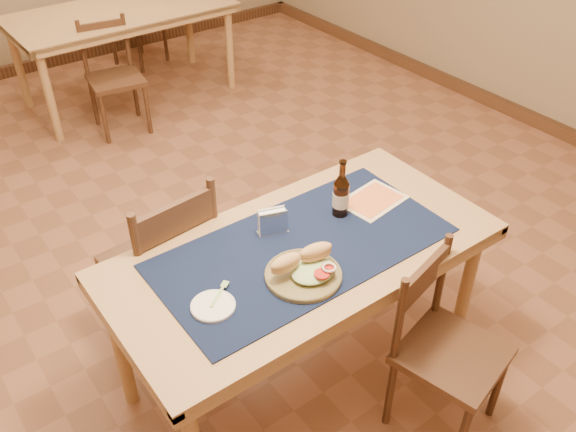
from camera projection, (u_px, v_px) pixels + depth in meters
room at (190, 33)px, 2.59m from camera, size 6.04×7.04×2.84m
main_table at (302, 263)px, 2.51m from camera, size 1.60×0.80×0.75m
placemat at (303, 247)px, 2.46m from camera, size 1.20×0.60×0.01m
baseboard at (214, 270)px, 3.40m from camera, size 6.00×7.00×0.10m
back_table at (121, 20)px, 4.88m from camera, size 1.74×0.88×0.75m
chair_main_far at (165, 263)px, 2.78m from camera, size 0.48×0.48×0.94m
chair_main_near at (445, 346)px, 2.45m from camera, size 0.47×0.47×0.84m
chair_back_near at (114, 75)px, 4.58m from camera, size 0.44×0.44×0.83m
chair_back_far at (139, 17)px, 5.59m from camera, size 0.51×0.51×0.86m
sandwich_plate at (305, 270)px, 2.30m from camera, size 0.30×0.30×0.11m
side_plate at (213, 306)px, 2.18m from camera, size 0.16×0.16×0.01m
fork at (220, 292)px, 2.23m from camera, size 0.13×0.10×0.00m
beer_bottle at (341, 195)px, 2.58m from camera, size 0.07×0.07×0.27m
napkin_holder at (273, 222)px, 2.50m from camera, size 0.13×0.08×0.11m
menu_card at (373, 200)px, 2.71m from camera, size 0.30×0.24×0.01m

